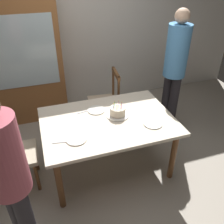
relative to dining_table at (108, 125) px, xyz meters
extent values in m
plane|color=#9E9384|center=(0.00, 0.00, -0.65)|extent=(6.40, 6.40, 0.00)
cube|color=beige|center=(0.00, 1.85, 0.65)|extent=(6.40, 0.10, 2.60)
cube|color=beige|center=(0.00, 0.00, 0.06)|extent=(1.55, 1.08, 0.04)
cylinder|color=brown|center=(-0.68, -0.44, -0.31)|extent=(0.07, 0.07, 0.69)
cylinder|color=brown|center=(0.68, -0.44, -0.31)|extent=(0.07, 0.07, 0.69)
cylinder|color=brown|center=(-0.68, 0.44, -0.31)|extent=(0.07, 0.07, 0.69)
cylinder|color=brown|center=(0.68, 0.44, -0.31)|extent=(0.07, 0.07, 0.69)
cylinder|color=silver|center=(0.14, 0.06, 0.09)|extent=(0.28, 0.28, 0.01)
cylinder|color=beige|center=(0.14, 0.06, 0.14)|extent=(0.19, 0.19, 0.10)
cylinder|color=#D872CC|center=(0.19, 0.06, 0.22)|extent=(0.01, 0.01, 0.05)
sphere|color=#FFC64C|center=(0.19, 0.06, 0.25)|extent=(0.01, 0.01, 0.01)
cylinder|color=#D872CC|center=(0.17, 0.10, 0.22)|extent=(0.01, 0.01, 0.05)
sphere|color=#FFC64C|center=(0.17, 0.10, 0.25)|extent=(0.01, 0.01, 0.01)
cylinder|color=#66CC72|center=(0.12, 0.10, 0.22)|extent=(0.01, 0.01, 0.05)
sphere|color=#FFC64C|center=(0.12, 0.10, 0.25)|extent=(0.01, 0.01, 0.01)
cylinder|color=#4C7FE5|center=(0.09, 0.06, 0.22)|extent=(0.01, 0.01, 0.05)
sphere|color=#FFC64C|center=(0.09, 0.06, 0.25)|extent=(0.01, 0.01, 0.01)
cylinder|color=yellow|center=(0.11, 0.01, 0.22)|extent=(0.01, 0.01, 0.05)
sphere|color=#FFC64C|center=(0.11, 0.01, 0.25)|extent=(0.01, 0.01, 0.01)
cylinder|color=#D872CC|center=(0.16, 0.01, 0.22)|extent=(0.01, 0.01, 0.05)
sphere|color=#FFC64C|center=(0.16, 0.01, 0.25)|extent=(0.01, 0.01, 0.01)
cylinder|color=silver|center=(-0.43, -0.24, 0.09)|extent=(0.22, 0.22, 0.01)
cylinder|color=silver|center=(-0.08, 0.24, 0.09)|extent=(0.22, 0.22, 0.01)
cylinder|color=silver|center=(0.47, -0.24, 0.09)|extent=(0.22, 0.22, 0.01)
cube|color=silver|center=(-0.59, -0.24, 0.08)|extent=(0.18, 0.04, 0.01)
cube|color=silver|center=(-0.24, 0.26, 0.08)|extent=(0.18, 0.05, 0.01)
cube|color=tan|center=(0.19, 0.86, -0.20)|extent=(0.49, 0.49, 0.05)
cylinder|color=brown|center=(0.04, 1.05, -0.44)|extent=(0.04, 0.04, 0.42)
cylinder|color=brown|center=(0.00, 0.71, -0.44)|extent=(0.04, 0.04, 0.42)
cylinder|color=brown|center=(0.38, 1.01, -0.44)|extent=(0.04, 0.04, 0.42)
cylinder|color=brown|center=(0.34, 0.67, -0.44)|extent=(0.04, 0.04, 0.42)
cylinder|color=brown|center=(0.41, 1.02, 0.05)|extent=(0.04, 0.04, 0.50)
cylinder|color=brown|center=(0.37, 0.66, 0.05)|extent=(0.04, 0.04, 0.50)
cube|color=brown|center=(0.39, 0.84, 0.27)|extent=(0.08, 0.40, 0.06)
cube|color=tan|center=(-1.08, 0.05, -0.20)|extent=(0.44, 0.44, 0.05)
cylinder|color=brown|center=(-0.91, -0.13, -0.44)|extent=(0.04, 0.04, 0.42)
cylinder|color=brown|center=(-0.91, 0.21, -0.44)|extent=(0.04, 0.04, 0.42)
cylinder|color=brown|center=(-1.25, -0.12, -0.44)|extent=(0.04, 0.04, 0.42)
cylinder|color=brown|center=(-1.25, 0.22, -0.44)|extent=(0.04, 0.04, 0.42)
cylinder|color=#262328|center=(-1.01, -0.82, -0.25)|extent=(0.14, 0.14, 0.80)
cylinder|color=#262328|center=(-1.08, -0.71, -0.25)|extent=(0.14, 0.14, 0.80)
cylinder|color=#A54C59|center=(-1.04, -0.76, 0.49)|extent=(0.32, 0.32, 0.67)
cylinder|color=#262328|center=(1.18, 0.65, -0.21)|extent=(0.14, 0.14, 0.88)
cylinder|color=#262328|center=(1.24, 0.54, -0.21)|extent=(0.14, 0.14, 0.88)
cylinder|color=#4C8CC6|center=(1.21, 0.60, 0.59)|extent=(0.32, 0.32, 0.73)
sphere|color=#D8AD8C|center=(1.21, 0.60, 1.06)|extent=(0.20, 0.20, 0.20)
cube|color=brown|center=(-0.85, 1.56, 0.30)|extent=(1.10, 0.44, 1.90)
cube|color=silver|center=(-0.85, 1.34, 0.55)|extent=(0.93, 0.01, 1.04)
camera|label=1|loc=(-0.69, -2.23, 1.70)|focal=38.48mm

